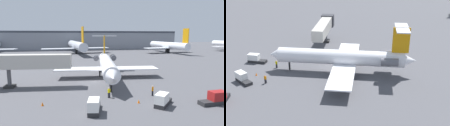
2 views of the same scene
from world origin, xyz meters
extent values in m
cube|color=#4C4C51|center=(0.00, 0.00, -0.05)|extent=(400.00, 400.00, 0.10)
cylinder|color=white|center=(2.57, 2.12, 3.29)|extent=(5.43, 25.21, 2.98)
cone|color=white|center=(1.25, -11.13, 3.29)|extent=(3.03, 2.47, 2.83)
cone|color=white|center=(3.89, 15.48, 3.29)|extent=(2.78, 2.84, 2.53)
cube|color=white|center=(8.99, 2.49, 2.10)|extent=(11.30, 5.45, 0.24)
cube|color=white|center=(-3.66, 3.74, 2.10)|extent=(11.30, 5.45, 0.24)
cylinder|color=#595960|center=(5.88, 11.36, 3.69)|extent=(1.81, 3.33, 1.50)
cylinder|color=#595960|center=(1.13, 11.83, 3.69)|extent=(1.81, 3.33, 1.50)
cube|color=orange|center=(3.70, 13.59, 7.26)|extent=(0.55, 3.21, 4.96)
cube|color=white|center=(3.70, 13.59, 9.64)|extent=(7.00, 3.06, 0.20)
cylinder|color=black|center=(1.53, -8.34, 0.90)|extent=(0.36, 0.36, 1.80)
cylinder|color=black|center=(4.36, 3.96, 0.90)|extent=(0.36, 0.36, 1.80)
cylinder|color=black|center=(1.17, 4.27, 0.90)|extent=(0.36, 0.36, 1.80)
cube|color=#B7B2A8|center=(-12.94, -2.43, 4.97)|extent=(15.61, 4.11, 2.60)
cylinder|color=#4C4C51|center=(-16.78, -2.05, 1.84)|extent=(0.70, 0.70, 3.67)
cube|color=#262626|center=(-16.78, -2.05, 0.25)|extent=(1.80, 1.80, 0.50)
cube|color=black|center=(7.83, -11.66, 0.42)|extent=(0.37, 0.40, 0.85)
cube|color=orange|center=(7.83, -11.66, 1.15)|extent=(0.43, 0.48, 0.60)
sphere|color=tan|center=(7.83, -11.66, 1.57)|extent=(0.24, 0.24, 0.24)
cube|color=black|center=(0.64, -11.25, 0.42)|extent=(0.40, 0.39, 0.85)
cube|color=yellow|center=(0.64, -11.25, 1.15)|extent=(0.47, 0.46, 0.60)
sphere|color=tan|center=(0.64, -11.25, 1.57)|extent=(0.24, 0.24, 0.24)
cube|color=#262628|center=(14.74, -16.98, 0.30)|extent=(4.08, 1.65, 0.60)
cube|color=maroon|center=(15.54, -16.93, 1.25)|extent=(2.48, 1.55, 1.30)
cube|color=#262628|center=(-2.19, -16.13, 0.30)|extent=(2.09, 4.19, 0.60)
cube|color=white|center=(-2.34, -16.91, 1.25)|extent=(1.81, 2.61, 1.30)
cube|color=#262628|center=(7.68, -15.80, 0.30)|extent=(3.75, 3.88, 0.60)
cube|color=white|center=(7.13, -16.38, 1.25)|extent=(2.66, 2.71, 1.30)
cone|color=orange|center=(-9.19, -12.82, 0.28)|extent=(0.36, 0.36, 0.55)
cone|color=orange|center=(4.50, -14.43, 0.28)|extent=(0.36, 0.36, 0.55)
cube|color=gray|center=(0.00, 93.96, 6.23)|extent=(130.37, 20.81, 12.46)
cube|color=#333842|center=(0.00, 83.75, 11.86)|extent=(130.37, 0.60, 1.20)
cylinder|color=silver|center=(-3.99, 62.68, 4.47)|extent=(10.27, 42.00, 4.14)
cube|color=orange|center=(-1.20, 43.96, 10.04)|extent=(0.89, 4.00, 7.00)
cube|color=silver|center=(-3.99, 62.68, 2.80)|extent=(35.65, 11.12, 0.30)
cube|color=black|center=(-3.99, 62.68, 1.20)|extent=(1.20, 2.80, 2.40)
cylinder|color=silver|center=(46.17, 56.91, 4.21)|extent=(7.86, 32.36, 3.62)
cube|color=orange|center=(48.04, 42.96, 9.52)|extent=(0.83, 4.00, 7.00)
cube|color=silver|center=(46.17, 56.91, 2.80)|extent=(27.57, 9.53, 0.30)
cube|color=black|center=(46.17, 56.91, 1.20)|extent=(1.20, 2.80, 2.40)
camera|label=1|loc=(-4.38, -39.33, 9.90)|focal=29.90mm
camera|label=2|loc=(54.04, 3.04, 23.53)|focal=44.84mm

